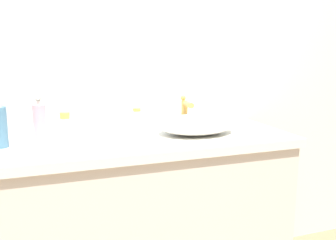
# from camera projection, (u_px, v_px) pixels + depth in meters

# --- Properties ---
(bathroom_wall_rear) EXTENTS (6.00, 0.06, 2.60)m
(bathroom_wall_rear) POSITION_uv_depth(u_px,v_px,m) (111.00, 49.00, 1.91)
(bathroom_wall_rear) COLOR silver
(bathroom_wall_rear) RESTS_ON ground
(vanity_counter) EXTENTS (1.51, 0.56, 0.88)m
(vanity_counter) POSITION_uv_depth(u_px,v_px,m) (137.00, 223.00, 1.78)
(vanity_counter) COLOR beige
(vanity_counter) RESTS_ON ground
(wall_mirror_panel) EXTENTS (1.38, 0.01, 1.09)m
(wall_mirror_panel) POSITION_uv_depth(u_px,v_px,m) (121.00, 24.00, 1.86)
(wall_mirror_panel) COLOR #B2BCC6
(wall_mirror_panel) RESTS_ON vanity_counter
(sink_basin) EXTENTS (0.39, 0.28, 0.10)m
(sink_basin) POSITION_uv_depth(u_px,v_px,m) (197.00, 124.00, 1.78)
(sink_basin) COLOR silver
(sink_basin) RESTS_ON vanity_counter
(faucet) EXTENTS (0.03, 0.13, 0.17)m
(faucet) POSITION_uv_depth(u_px,v_px,m) (185.00, 110.00, 1.91)
(faucet) COLOR gold
(faucet) RESTS_ON vanity_counter
(soap_dispenser) EXTENTS (0.06, 0.06, 0.21)m
(soap_dispenser) POSITION_uv_depth(u_px,v_px,m) (39.00, 120.00, 1.65)
(soap_dispenser) COLOR #D294A6
(soap_dispenser) RESTS_ON vanity_counter
(lotion_bottle) EXTENTS (0.07, 0.07, 0.14)m
(lotion_bottle) POSITION_uv_depth(u_px,v_px,m) (137.00, 123.00, 1.73)
(lotion_bottle) COLOR silver
(lotion_bottle) RESTS_ON vanity_counter
(spray_can) EXTENTS (0.06, 0.06, 0.15)m
(spray_can) POSITION_uv_depth(u_px,v_px,m) (66.00, 131.00, 1.53)
(spray_can) COLOR white
(spray_can) RESTS_ON vanity_counter
(tissue_box) EXTENTS (0.14, 0.14, 0.18)m
(tissue_box) POSITION_uv_depth(u_px,v_px,m) (97.00, 120.00, 1.73)
(tissue_box) COLOR silver
(tissue_box) RESTS_ON vanity_counter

